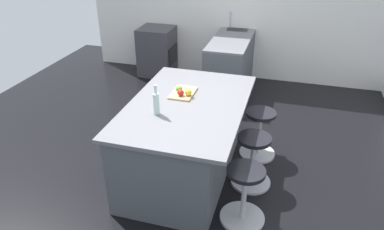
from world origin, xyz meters
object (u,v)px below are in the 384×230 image
object	(u,v)px
cutting_board	(183,93)
stool_near_camera	(244,197)
apple_red	(181,93)
water_bottle	(156,103)
kitchen_island	(184,138)
stool_middle	(252,162)
apple_yellow	(188,92)
oven_range	(157,51)
apple_green	(179,89)
stool_by_window	(259,135)

from	to	relation	value
cutting_board	stool_near_camera	bearing A→B (deg)	46.99
apple_red	water_bottle	xyz separation A→B (m)	(0.42, -0.11, 0.07)
kitchen_island	water_bottle	xyz separation A→B (m)	(0.31, -0.18, 0.56)
kitchen_island	apple_red	world-z (taller)	apple_red
stool_middle	water_bottle	bearing A→B (deg)	-72.01
kitchen_island	apple_yellow	world-z (taller)	apple_yellow
oven_range	apple_yellow	size ratio (longest dim) A/B	11.15
kitchen_island	apple_green	distance (m)	0.55
stool_middle	apple_yellow	xyz separation A→B (m)	(-0.15, -0.76, 0.67)
apple_red	apple_green	bearing A→B (deg)	-151.20
kitchen_island	apple_yellow	bearing A→B (deg)	174.71
kitchen_island	water_bottle	size ratio (longest dim) A/B	5.88
stool_near_camera	cutting_board	xyz separation A→B (m)	(-0.79, -0.84, 0.62)
apple_yellow	water_bottle	bearing A→B (deg)	-22.76
stool_by_window	oven_range	bearing A→B (deg)	-135.48
stool_middle	apple_yellow	distance (m)	1.03
stool_near_camera	water_bottle	distance (m)	1.23
stool_middle	apple_green	size ratio (longest dim) A/B	7.89
stool_by_window	cutting_board	xyz separation A→B (m)	(0.37, -0.84, 0.62)
apple_green	apple_yellow	bearing A→B (deg)	68.31
oven_range	cutting_board	xyz separation A→B (m)	(2.55, 1.30, 0.47)
stool_near_camera	cutting_board	bearing A→B (deg)	-133.01
oven_range	cutting_board	world-z (taller)	cutting_board
oven_range	stool_middle	xyz separation A→B (m)	(2.75, 2.14, -0.15)
stool_by_window	stool_near_camera	bearing A→B (deg)	0.00
kitchen_island	apple_green	size ratio (longest dim) A/B	24.20
oven_range	cutting_board	distance (m)	2.90
kitchen_island	stool_middle	world-z (taller)	kitchen_island
apple_green	stool_by_window	bearing A→B (deg)	113.50
kitchen_island	stool_by_window	bearing A→B (deg)	126.63
stool_by_window	apple_yellow	world-z (taller)	apple_yellow
stool_middle	kitchen_island	bearing A→B (deg)	-90.00
apple_yellow	water_bottle	world-z (taller)	water_bottle
apple_green	apple_red	size ratio (longest dim) A/B	1.07
stool_middle	stool_near_camera	size ratio (longest dim) A/B	1.00
apple_red	water_bottle	distance (m)	0.44
oven_range	apple_green	xyz separation A→B (m)	(2.56, 1.26, 0.51)
apple_yellow	stool_by_window	bearing A→B (deg)	119.50
apple_red	cutting_board	bearing A→B (deg)	-178.84
oven_range	kitchen_island	xyz separation A→B (m)	(2.75, 1.36, 0.01)
stool_near_camera	apple_green	size ratio (longest dim) A/B	7.89
water_bottle	kitchen_island	bearing A→B (deg)	150.18
apple_green	apple_red	bearing A→B (deg)	28.80
kitchen_island	cutting_board	size ratio (longest dim) A/B	5.10
oven_range	apple_red	bearing A→B (deg)	26.24
cutting_board	apple_green	world-z (taller)	apple_green
kitchen_island	water_bottle	distance (m)	0.67
cutting_board	apple_yellow	world-z (taller)	apple_yellow
water_bottle	cutting_board	bearing A→B (deg)	167.74
oven_range	stool_by_window	bearing A→B (deg)	44.52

